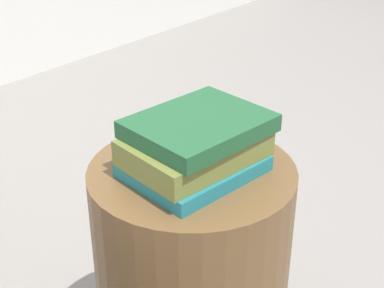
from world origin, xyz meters
TOP-DOWN VIEW (x-y plane):
  - side_table at (0.00, 0.00)m, footprint 0.43×0.43m
  - book_teal at (-0.01, -0.01)m, footprint 0.27×0.23m
  - book_olive at (-0.01, -0.01)m, footprint 0.29×0.22m
  - book_forest at (0.01, -0.01)m, footprint 0.28×0.23m

SIDE VIEW (x-z plane):
  - side_table at x=0.00m, z-range 0.00..0.57m
  - book_teal at x=-0.01m, z-range 0.57..0.60m
  - book_olive at x=-0.01m, z-range 0.60..0.65m
  - book_forest at x=0.01m, z-range 0.65..0.69m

